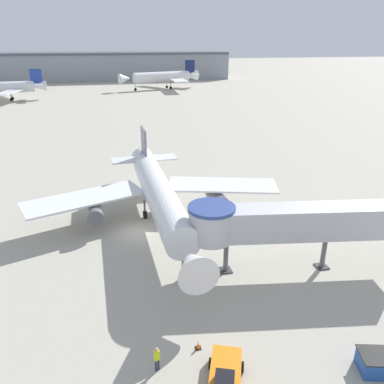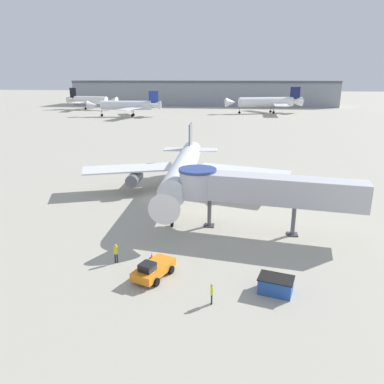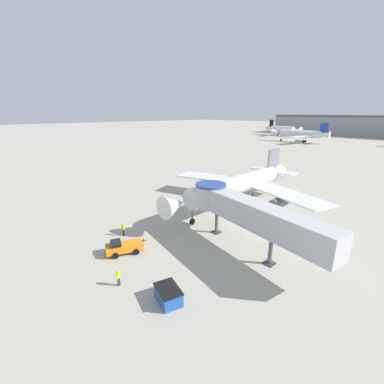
% 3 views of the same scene
% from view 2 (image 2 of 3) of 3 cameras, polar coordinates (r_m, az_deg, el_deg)
% --- Properties ---
extents(ground_plane, '(800.00, 800.00, 0.00)m').
position_cam_2_polar(ground_plane, '(51.41, -4.51, -0.92)').
color(ground_plane, '#A8A393').
extents(main_airplane, '(29.91, 29.98, 8.70)m').
position_cam_2_polar(main_airplane, '(51.32, -1.35, 3.40)').
color(main_airplane, silver).
rests_on(main_airplane, ground_plane).
extents(jet_bridge, '(19.31, 5.98, 6.47)m').
position_cam_2_polar(jet_bridge, '(39.56, 9.62, 0.57)').
color(jet_bridge, '#B7B7BC').
rests_on(jet_bridge, ground_plane).
extents(pushback_tug_orange, '(3.23, 4.50, 1.63)m').
position_cam_2_polar(pushback_tug_orange, '(31.66, -5.93, -11.63)').
color(pushback_tug_orange, orange).
rests_on(pushback_tug_orange, ground_plane).
extents(service_container_blue, '(3.01, 2.40, 1.28)m').
position_cam_2_polar(service_container_blue, '(30.23, 12.64, -13.66)').
color(service_container_blue, '#234C9E').
rests_on(service_container_blue, ground_plane).
extents(traffic_cone_starboard_wing, '(0.40, 0.40, 0.67)m').
position_cam_2_polar(traffic_cone_starboard_wing, '(49.93, 11.76, -1.41)').
color(traffic_cone_starboard_wing, black).
rests_on(traffic_cone_starboard_wing, ground_plane).
extents(traffic_cone_near_nose, '(0.40, 0.40, 0.66)m').
position_cam_2_polar(traffic_cone_near_nose, '(34.82, -6.16, -9.57)').
color(traffic_cone_near_nose, black).
rests_on(traffic_cone_near_nose, ground_plane).
extents(ground_crew_marshaller, '(0.22, 0.32, 1.65)m').
position_cam_2_polar(ground_crew_marshaller, '(28.13, 3.03, -15.03)').
color(ground_crew_marshaller, '#1E2338').
rests_on(ground_crew_marshaller, ground_plane).
extents(ground_crew_wing_walker, '(0.40, 0.31, 1.81)m').
position_cam_2_polar(ground_crew_wing_walker, '(34.24, -11.53, -8.96)').
color(ground_crew_wing_walker, '#1E2338').
rests_on(ground_crew_wing_walker, ground_plane).
extents(background_jet_black_tail, '(27.78, 28.15, 10.52)m').
position_cam_2_polar(background_jet_black_tail, '(198.90, -15.31, 13.35)').
color(background_jet_black_tail, white).
rests_on(background_jet_black_tail, ground_plane).
extents(background_jet_navy_tail, '(35.40, 34.35, 11.48)m').
position_cam_2_polar(background_jet_navy_tail, '(175.97, 11.45, 13.31)').
color(background_jet_navy_tail, white).
rests_on(background_jet_navy_tail, ground_plane).
extents(background_jet_blue_tail, '(30.65, 31.96, 10.30)m').
position_cam_2_polar(background_jet_blue_tail, '(160.64, -9.77, 12.89)').
color(background_jet_blue_tail, silver).
rests_on(background_jet_blue_tail, ground_plane).
extents(terminal_building, '(146.71, 27.51, 13.73)m').
position_cam_2_polar(terminal_building, '(224.02, 1.76, 14.87)').
color(terminal_building, gray).
rests_on(terminal_building, ground_plane).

